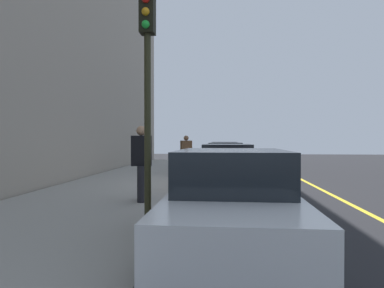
{
  "coord_description": "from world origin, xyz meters",
  "views": [
    {
      "loc": [
        11.89,
        -0.09,
        1.67
      ],
      "look_at": [
        0.67,
        -1.07,
        1.52
      ],
      "focal_mm": 32.43,
      "sensor_mm": 36.0,
      "label": 1
    }
  ],
  "objects_px": {
    "parked_car_black": "(225,154)",
    "parked_car_white": "(232,201)",
    "pedestrian_black_coat": "(141,161)",
    "rolling_suitcase": "(184,168)",
    "parked_car_navy": "(226,158)",
    "pedestrian_brown_coat": "(186,154)",
    "parked_car_maroon": "(227,167)",
    "traffic_light_pole": "(147,68)"
  },
  "relations": [
    {
      "from": "parked_car_black",
      "to": "pedestrian_black_coat",
      "type": "height_order",
      "value": "pedestrian_black_coat"
    },
    {
      "from": "parked_car_navy",
      "to": "parked_car_white",
      "type": "height_order",
      "value": "same"
    },
    {
      "from": "traffic_light_pole",
      "to": "rolling_suitcase",
      "type": "distance_m",
      "value": 8.97
    },
    {
      "from": "parked_car_maroon",
      "to": "pedestrian_black_coat",
      "type": "relative_size",
      "value": 2.45
    },
    {
      "from": "parked_car_navy",
      "to": "pedestrian_black_coat",
      "type": "height_order",
      "value": "pedestrian_black_coat"
    },
    {
      "from": "parked_car_maroon",
      "to": "pedestrian_brown_coat",
      "type": "height_order",
      "value": "pedestrian_brown_coat"
    },
    {
      "from": "parked_car_white",
      "to": "pedestrian_black_coat",
      "type": "bearing_deg",
      "value": -146.6
    },
    {
      "from": "parked_car_maroon",
      "to": "traffic_light_pole",
      "type": "xyz_separation_m",
      "value": [
        5.64,
        -1.49,
        2.18
      ]
    },
    {
      "from": "pedestrian_black_coat",
      "to": "parked_car_black",
      "type": "bearing_deg",
      "value": 171.33
    },
    {
      "from": "parked_car_black",
      "to": "pedestrian_black_coat",
      "type": "xyz_separation_m",
      "value": [
        14.21,
        -2.17,
        0.38
      ]
    },
    {
      "from": "pedestrian_black_coat",
      "to": "rolling_suitcase",
      "type": "xyz_separation_m",
      "value": [
        -6.25,
        0.37,
        -0.69
      ]
    },
    {
      "from": "parked_car_white",
      "to": "traffic_light_pole",
      "type": "bearing_deg",
      "value": -120.96
    },
    {
      "from": "parked_car_black",
      "to": "parked_car_maroon",
      "type": "bearing_deg",
      "value": 0.02
    },
    {
      "from": "parked_car_navy",
      "to": "parked_car_white",
      "type": "relative_size",
      "value": 1.05
    },
    {
      "from": "pedestrian_black_coat",
      "to": "rolling_suitcase",
      "type": "bearing_deg",
      "value": 176.61
    },
    {
      "from": "parked_car_black",
      "to": "pedestrian_brown_coat",
      "type": "distance_m",
      "value": 7.72
    },
    {
      "from": "traffic_light_pole",
      "to": "rolling_suitcase",
      "type": "relative_size",
      "value": 4.25
    },
    {
      "from": "parked_car_black",
      "to": "pedestrian_brown_coat",
      "type": "bearing_deg",
      "value": -13.1
    },
    {
      "from": "parked_car_navy",
      "to": "pedestrian_black_coat",
      "type": "bearing_deg",
      "value": -13.89
    },
    {
      "from": "pedestrian_brown_coat",
      "to": "rolling_suitcase",
      "type": "xyz_separation_m",
      "value": [
        0.44,
        -0.04,
        -0.6
      ]
    },
    {
      "from": "parked_car_navy",
      "to": "rolling_suitcase",
      "type": "bearing_deg",
      "value": -35.75
    },
    {
      "from": "parked_car_black",
      "to": "parked_car_maroon",
      "type": "relative_size",
      "value": 0.93
    },
    {
      "from": "parked_car_white",
      "to": "rolling_suitcase",
      "type": "height_order",
      "value": "parked_car_white"
    },
    {
      "from": "pedestrian_black_coat",
      "to": "traffic_light_pole",
      "type": "xyz_separation_m",
      "value": [
        2.37,
        0.67,
        1.79
      ]
    },
    {
      "from": "pedestrian_brown_coat",
      "to": "traffic_light_pole",
      "type": "relative_size",
      "value": 0.41
    },
    {
      "from": "pedestrian_brown_coat",
      "to": "parked_car_black",
      "type": "bearing_deg",
      "value": 166.9
    },
    {
      "from": "parked_car_navy",
      "to": "parked_car_maroon",
      "type": "bearing_deg",
      "value": 0.06
    },
    {
      "from": "parked_car_black",
      "to": "pedestrian_brown_coat",
      "type": "height_order",
      "value": "pedestrian_brown_coat"
    },
    {
      "from": "parked_car_white",
      "to": "pedestrian_brown_coat",
      "type": "relative_size",
      "value": 2.5
    },
    {
      "from": "parked_car_navy",
      "to": "parked_car_white",
      "type": "bearing_deg",
      "value": -0.11
    },
    {
      "from": "parked_car_black",
      "to": "parked_car_navy",
      "type": "height_order",
      "value": "same"
    },
    {
      "from": "parked_car_black",
      "to": "parked_car_white",
      "type": "xyz_separation_m",
      "value": [
        17.45,
        -0.02,
        0.0
      ]
    },
    {
      "from": "parked_car_maroon",
      "to": "pedestrian_black_coat",
      "type": "bearing_deg",
      "value": -33.53
    },
    {
      "from": "parked_car_white",
      "to": "rolling_suitcase",
      "type": "distance_m",
      "value": 9.67
    },
    {
      "from": "parked_car_navy",
      "to": "traffic_light_pole",
      "type": "distance_m",
      "value": 11.42
    },
    {
      "from": "pedestrian_brown_coat",
      "to": "pedestrian_black_coat",
      "type": "distance_m",
      "value": 6.7
    },
    {
      "from": "pedestrian_brown_coat",
      "to": "traffic_light_pole",
      "type": "height_order",
      "value": "traffic_light_pole"
    },
    {
      "from": "pedestrian_brown_coat",
      "to": "parked_car_maroon",
      "type": "bearing_deg",
      "value": 27.15
    },
    {
      "from": "parked_car_white",
      "to": "traffic_light_pole",
      "type": "xyz_separation_m",
      "value": [
        -0.88,
        -1.47,
        2.18
      ]
    },
    {
      "from": "pedestrian_brown_coat",
      "to": "pedestrian_black_coat",
      "type": "height_order",
      "value": "pedestrian_black_coat"
    },
    {
      "from": "parked_car_black",
      "to": "rolling_suitcase",
      "type": "height_order",
      "value": "parked_car_black"
    },
    {
      "from": "parked_car_maroon",
      "to": "pedestrian_black_coat",
      "type": "height_order",
      "value": "pedestrian_black_coat"
    }
  ]
}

